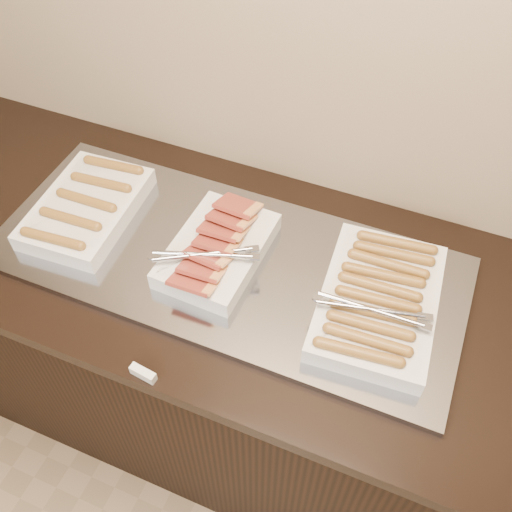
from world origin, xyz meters
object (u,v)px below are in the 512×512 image
at_px(warming_tray, 225,261).
at_px(dish_center, 216,249).
at_px(dish_right, 378,301).
at_px(counter, 233,353).
at_px(dish_left, 87,207).

bearing_deg(warming_tray, dish_center, -166.37).
distance_m(dish_center, dish_right, 0.41).
height_order(counter, warming_tray, warming_tray).
height_order(counter, dish_center, dish_center).
bearing_deg(dish_center, counter, 13.66).
relative_size(warming_tray, dish_center, 3.52).
distance_m(counter, warming_tray, 0.46).
bearing_deg(dish_right, dish_center, 176.39).
bearing_deg(dish_left, counter, -3.13).
relative_size(warming_tray, dish_right, 2.92).
bearing_deg(counter, dish_center, -168.45).
relative_size(counter, warming_tray, 1.72).
xyz_separation_m(counter, warming_tray, (-0.00, 0.00, 0.46)).
relative_size(counter, dish_center, 6.04).
height_order(counter, dish_right, dish_right).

